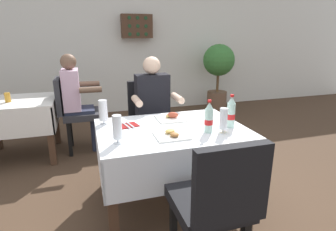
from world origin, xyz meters
TOP-DOWN VIEW (x-y plane):
  - ground_plane at (0.00, 0.00)m, footprint 11.00×11.00m
  - back_wall at (0.00, 3.47)m, footprint 11.00×0.12m
  - main_dining_table at (-0.12, 0.19)m, footprint 1.23×0.89m
  - chair_far_diner_seat at (-0.12, 1.03)m, footprint 0.44×0.50m
  - chair_near_camera_side at (-0.12, -0.65)m, footprint 0.44×0.50m
  - seated_diner_far at (-0.10, 0.92)m, footprint 0.50×0.46m
  - plate_near_camera at (-0.18, 0.01)m, footprint 0.25×0.25m
  - plate_far_diner at (-0.05, 0.42)m, footprint 0.25×0.25m
  - beer_glass_left at (-0.60, -0.01)m, footprint 0.07×0.07m
  - beer_glass_middle at (0.23, -0.05)m, footprint 0.07×0.07m
  - beer_glass_right at (-0.66, 0.46)m, footprint 0.08×0.08m
  - cola_bottle_primary at (0.36, 0.06)m, footprint 0.07×0.07m
  - cola_bottle_secondary at (0.13, -0.00)m, footprint 0.07×0.07m
  - napkin_cutlery_set at (-0.47, 0.35)m, footprint 0.20×0.20m
  - background_dining_table at (-1.60, 1.67)m, footprint 0.86×0.81m
  - background_chair_right at (-0.96, 1.67)m, footprint 0.50×0.44m
  - background_patron at (-0.91, 1.67)m, footprint 0.46×0.50m
  - background_table_tumbler at (-1.67, 1.61)m, footprint 0.06×0.06m
  - potted_plant_corner at (1.70, 2.90)m, footprint 0.60×0.60m
  - wall_bottle_rack at (0.20, 3.31)m, footprint 0.56×0.21m

SIDE VIEW (x-z plane):
  - ground_plane at x=0.00m, z-range 0.00..0.00m
  - background_dining_table at x=-1.60m, z-range 0.18..0.90m
  - chair_far_diner_seat at x=-0.12m, z-range 0.07..1.04m
  - chair_near_camera_side at x=-0.12m, z-range 0.07..1.04m
  - background_chair_right at x=-0.96m, z-range 0.07..1.04m
  - main_dining_table at x=-0.12m, z-range 0.20..0.93m
  - seated_diner_far at x=-0.10m, z-range 0.08..1.34m
  - background_patron at x=-0.91m, z-range 0.08..1.34m
  - napkin_cutlery_set at x=-0.47m, z-range 0.73..0.74m
  - plate_near_camera at x=-0.18m, z-range 0.72..0.76m
  - plate_far_diner at x=-0.05m, z-range 0.71..0.78m
  - background_table_tumbler at x=-1.67m, z-range 0.73..0.84m
  - beer_glass_left at x=-0.60m, z-range 0.73..0.94m
  - potted_plant_corner at x=1.70m, z-range 0.18..1.49m
  - beer_glass_middle at x=0.23m, z-range 0.73..0.94m
  - beer_glass_right at x=-0.66m, z-range 0.74..0.95m
  - cola_bottle_secondary at x=0.13m, z-range 0.71..0.98m
  - cola_bottle_primary at x=0.36m, z-range 0.71..0.99m
  - back_wall at x=0.00m, z-range 0.00..2.72m
  - wall_bottle_rack at x=0.20m, z-range 1.41..1.83m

